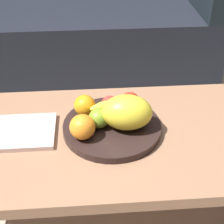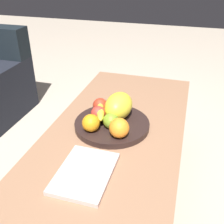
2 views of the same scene
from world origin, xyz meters
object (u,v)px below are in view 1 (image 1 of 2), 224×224
orange_left (82,127)px  apple_front (110,105)px  banana_bunch (114,109)px  coffee_table (109,144)px  apple_left (99,118)px  apple_right (130,102)px  fruit_bowl (112,127)px  magazine (17,132)px  couch (80,20)px  orange_front (85,105)px  melon_large_front (127,112)px

orange_left → apple_front: bearing=51.6°
banana_bunch → coffee_table: bearing=-106.8°
apple_front → banana_bunch: (0.01, -0.01, -0.01)m
apple_left → apple_right: (0.11, 0.09, 0.00)m
orange_left → apple_right: size_ratio=1.18×
fruit_bowl → magazine: bearing=179.5°
coffee_table → apple_right: 0.16m
couch → apple_front: bearing=-84.7°
banana_bunch → fruit_bowl: bearing=-100.7°
couch → banana_bunch: 1.21m
apple_left → orange_front: bearing=122.0°
couch → apple_right: (0.18, -1.17, 0.14)m
coffee_table → apple_right: bearing=50.9°
coffee_table → magazine: bearing=175.4°
couch → apple_right: couch is taller
apple_front → apple_right: apple_right is taller
apple_left → apple_right: bearing=37.3°
couch → melon_large_front: (0.16, -1.26, 0.17)m
banana_bunch → magazine: banana_bunch is taller
apple_right → orange_front: bearing=-175.1°
apple_front → orange_front: bearing=178.6°
orange_left → couch: bearing=90.7°
apple_front → banana_bunch: size_ratio=0.41×
couch → orange_front: bearing=-88.9°
fruit_bowl → apple_front: size_ratio=4.91×
couch → melon_large_front: couch is taller
couch → orange_front: couch is taller
apple_front → banana_bunch: apple_front is taller
orange_left → apple_right: orange_left is taller
fruit_bowl → magazine: size_ratio=1.31×
fruit_bowl → melon_large_front: 0.09m
fruit_bowl → apple_left: apple_left is taller
fruit_bowl → orange_left: 0.12m
melon_large_front → orange_front: 0.16m
magazine → apple_left: bearing=-2.1°
apple_front → magazine: apple_front is taller
orange_left → apple_left: (0.05, 0.05, -0.01)m
melon_large_front → apple_right: 0.10m
apple_front → apple_left: (-0.04, -0.07, 0.00)m
orange_left → apple_left: size_ratio=1.21×
melon_large_front → banana_bunch: 0.08m
banana_bunch → apple_left: bearing=-133.5°
coffee_table → orange_left: bearing=-156.5°
melon_large_front → fruit_bowl: bearing=160.8°
fruit_bowl → melon_large_front: bearing=-19.2°
orange_left → banana_bunch: size_ratio=0.50×
coffee_table → apple_front: size_ratio=18.67×
melon_large_front → magazine: melon_large_front is taller
coffee_table → fruit_bowl: bearing=61.2°
coffee_table → orange_front: size_ratio=16.98×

